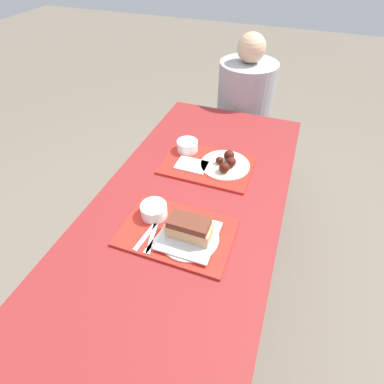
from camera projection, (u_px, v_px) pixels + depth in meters
ground_plane at (189, 292)px, 1.80m from camera, size 12.00×12.00×0.00m
picnic_table at (188, 219)px, 1.35m from camera, size 0.79×1.73×0.76m
picnic_bench_far at (238, 144)px, 2.29m from camera, size 0.75×0.28×0.46m
tray_near at (177, 232)px, 1.16m from camera, size 0.43×0.29×0.01m
tray_far at (207, 165)px, 1.47m from camera, size 0.43×0.29×0.01m
bowl_coleslaw_near at (154, 210)px, 1.20m from camera, size 0.11×0.11×0.05m
brisket_sandwich_plate at (189, 232)px, 1.11m from camera, size 0.23×0.23×0.10m
plastic_fork_near at (153, 236)px, 1.14m from camera, size 0.05×0.17×0.00m
plastic_knife_near at (158, 237)px, 1.13m from camera, size 0.04×0.17×0.00m
plastic_spoon_near at (147, 234)px, 1.14m from camera, size 0.04×0.17×0.00m
condiment_packet at (177, 218)px, 1.20m from camera, size 0.04×0.03×0.01m
bowl_coleslaw_far at (187, 145)px, 1.53m from camera, size 0.11×0.11×0.05m
wings_plate_far at (226, 163)px, 1.44m from camera, size 0.24×0.24×0.06m
napkin_far at (192, 165)px, 1.45m from camera, size 0.15×0.10×0.01m
person_seated_across at (245, 99)px, 2.03m from camera, size 0.37×0.37×0.70m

